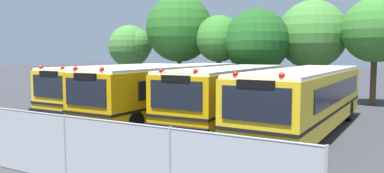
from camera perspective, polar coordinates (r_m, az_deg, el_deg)
ground_plane at (r=18.18m, az=1.08°, el=-5.09°), size 160.00×160.00×0.00m
school_bus_0 at (r=20.87m, az=-10.89°, el=0.02°), size 2.70×9.40×2.66m
school_bus_1 at (r=18.60m, az=-3.47°, el=-0.42°), size 2.53×11.30×2.71m
school_bus_2 at (r=17.28m, az=5.60°, el=-0.92°), size 2.78×9.78×2.68m
school_bus_3 at (r=15.99m, az=16.69°, el=-1.58°), size 2.86×11.12×2.69m
tree_0 at (r=30.79m, az=-9.08°, el=6.06°), size 3.59×3.38×5.43m
tree_1 at (r=27.85m, az=-1.96°, el=8.97°), size 4.88×4.88×7.42m
tree_2 at (r=26.28m, az=4.32°, el=7.28°), size 3.22×3.22×5.80m
tree_3 at (r=25.47m, az=9.50°, el=6.85°), size 4.29×4.29×6.11m
tree_4 at (r=26.56m, az=17.57°, el=7.28°), size 4.57×4.57×6.70m
tree_5 at (r=25.49m, az=26.13°, el=7.85°), size 3.93×3.93×6.55m
chainlink_fence at (r=11.11m, az=-23.91°, el=-7.43°), size 15.46×0.07×1.71m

